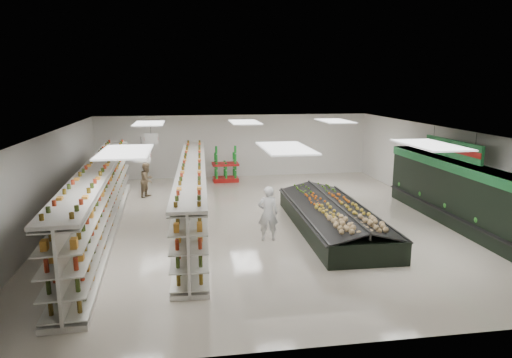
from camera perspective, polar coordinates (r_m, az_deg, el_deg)
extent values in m
plane|color=beige|center=(16.29, 0.51, -5.22)|extent=(16.00, 16.00, 0.00)
cube|color=white|center=(15.65, 0.53, 6.05)|extent=(14.00, 16.00, 0.02)
cube|color=white|center=(23.72, -2.66, 4.15)|extent=(14.00, 0.02, 3.20)
cube|color=white|center=(8.42, 9.63, -10.60)|extent=(14.00, 0.02, 3.20)
cube|color=white|center=(16.31, -24.54, -0.50)|extent=(0.02, 16.00, 3.20)
cube|color=white|center=(18.37, 22.60, 0.96)|extent=(0.02, 16.00, 3.20)
cube|color=black|center=(16.99, 23.77, -1.69)|extent=(0.80, 8.00, 2.20)
cube|color=#1C6B33|center=(16.80, 23.99, 1.46)|extent=(0.85, 8.00, 0.30)
cube|color=black|center=(16.99, 22.91, -3.54)|extent=(0.55, 7.80, 0.15)
cube|color=beige|center=(16.86, 23.41, -0.89)|extent=(0.45, 7.70, 0.03)
cube|color=beige|center=(16.80, 23.50, 0.11)|extent=(0.45, 7.70, 0.03)
cube|color=white|center=(13.57, -14.09, 2.86)|extent=(0.50, 0.06, 0.40)
cube|color=#A91613|center=(13.57, -14.09, 2.86)|extent=(0.52, 0.02, 0.12)
cylinder|color=black|center=(13.53, -14.15, 4.12)|extent=(0.01, 0.01, 0.50)
cube|color=white|center=(17.52, -12.98, 4.89)|extent=(0.50, 0.06, 0.40)
cube|color=#A91613|center=(17.52, -12.98, 4.89)|extent=(0.52, 0.02, 0.12)
cylinder|color=black|center=(17.49, -13.02, 5.87)|extent=(0.01, 0.01, 0.50)
cube|color=#1C6B33|center=(16.56, 23.34, 3.48)|extent=(0.10, 3.20, 0.60)
cube|color=#A91613|center=(16.53, 23.17, 3.48)|extent=(0.03, 3.20, 0.18)
cylinder|color=black|center=(15.52, 25.80, 4.25)|extent=(0.01, 0.01, 0.50)
cylinder|color=black|center=(17.53, 21.38, 5.37)|extent=(0.01, 0.01, 0.50)
cube|color=silver|center=(15.90, -18.63, -6.07)|extent=(1.52, 12.74, 0.13)
cube|color=silver|center=(15.63, -18.87, -2.59)|extent=(0.63, 12.70, 2.12)
cube|color=silver|center=(15.40, -19.15, 1.38)|extent=(1.52, 12.74, 0.08)
cube|color=beige|center=(15.89, -19.54, -5.66)|extent=(1.02, 12.61, 0.03)
cube|color=beige|center=(15.76, -19.65, -4.05)|extent=(1.02, 12.61, 0.03)
cube|color=beige|center=(15.65, -19.77, -2.42)|extent=(1.02, 12.61, 0.03)
cube|color=beige|center=(15.55, -19.89, -0.76)|extent=(1.02, 12.61, 0.03)
cube|color=beige|center=(15.46, -20.01, 0.92)|extent=(1.02, 12.61, 0.03)
cube|color=beige|center=(15.83, -17.78, -5.61)|extent=(1.02, 12.61, 0.03)
cube|color=beige|center=(15.70, -17.89, -3.99)|extent=(1.02, 12.61, 0.03)
cube|color=beige|center=(15.58, -18.00, -2.35)|extent=(1.02, 12.61, 0.03)
cube|color=beige|center=(15.48, -18.11, -0.69)|extent=(1.02, 12.61, 0.03)
cube|color=beige|center=(15.39, -18.22, 1.00)|extent=(1.02, 12.61, 0.03)
cube|color=silver|center=(16.29, -7.82, -5.11)|extent=(1.34, 12.03, 0.12)
cube|color=silver|center=(16.05, -7.92, -1.90)|extent=(0.50, 12.00, 2.00)
cube|color=silver|center=(15.83, -8.02, 1.76)|extent=(1.34, 12.03, 0.08)
cube|color=beige|center=(16.27, -8.65, -4.73)|extent=(0.87, 11.92, 0.03)
cube|color=beige|center=(16.15, -8.70, -3.24)|extent=(0.87, 11.92, 0.03)
cube|color=beige|center=(16.04, -8.74, -1.73)|extent=(0.87, 11.92, 0.03)
cube|color=beige|center=(15.94, -8.79, -0.20)|extent=(0.87, 11.92, 0.03)
cube|color=beige|center=(15.86, -8.84, 1.35)|extent=(0.87, 11.92, 0.03)
cube|color=beige|center=(16.26, -7.02, -4.69)|extent=(0.87, 11.92, 0.03)
cube|color=beige|center=(16.14, -7.06, -3.20)|extent=(0.87, 11.92, 0.03)
cube|color=beige|center=(16.03, -7.10, -1.69)|extent=(0.87, 11.92, 0.03)
cube|color=beige|center=(15.93, -7.14, -0.16)|extent=(0.87, 11.92, 0.03)
cube|color=beige|center=(15.85, -7.18, 1.39)|extent=(0.87, 11.92, 0.03)
cube|color=black|center=(15.46, 9.55, -5.06)|extent=(2.41, 6.69, 0.66)
cube|color=#262626|center=(15.07, 5.58, -3.99)|extent=(0.19, 6.65, 0.06)
cube|color=#262626|center=(15.72, 13.44, -3.60)|extent=(0.19, 6.65, 0.06)
cube|color=black|center=(15.17, 7.46, -3.56)|extent=(1.36, 6.58, 0.34)
cube|color=black|center=(15.52, 11.70, -3.36)|extent=(1.36, 6.58, 0.34)
cube|color=#262626|center=(15.31, 9.62, -3.12)|extent=(0.18, 6.55, 0.24)
cube|color=#A91613|center=(22.73, -3.83, -0.03)|extent=(1.25, 0.85, 0.21)
cube|color=red|center=(22.58, -3.86, 1.89)|extent=(1.31, 0.90, 0.10)
imported|color=silver|center=(14.09, 1.51, -4.32)|extent=(0.65, 0.44, 1.73)
imported|color=tan|center=(20.01, -13.44, -0.11)|extent=(0.73, 0.85, 1.49)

